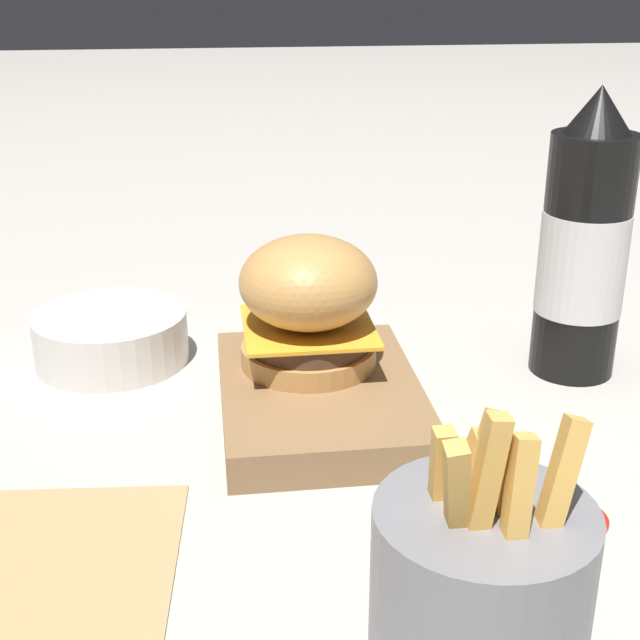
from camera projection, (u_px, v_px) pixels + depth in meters
The scene contains 8 objects.
ground_plane at pixel (352, 382), 0.74m from camera, with size 6.00×6.00×0.00m, color #B7B2A8.
serving_board at pixel (320, 398), 0.68m from camera, with size 0.21×0.15×0.03m.
burger at pixel (308, 302), 0.68m from camera, with size 0.11×0.11×0.10m.
ketchup_bottle at pixel (586, 251), 0.71m from camera, with size 0.07×0.07×0.24m.
fries_basket at pixel (480, 588), 0.42m from camera, with size 0.10×0.10×0.15m.
side_bowl at pixel (111, 335), 0.77m from camera, with size 0.13×0.13×0.04m.
ketchup_puddle at pixel (573, 517), 0.55m from camera, with size 0.04×0.04×0.00m.
parchment_square at pixel (31, 568), 0.51m from camera, with size 0.18×0.18×0.00m.
Camera 1 is at (-0.65, 0.11, 0.32)m, focal length 50.00 mm.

